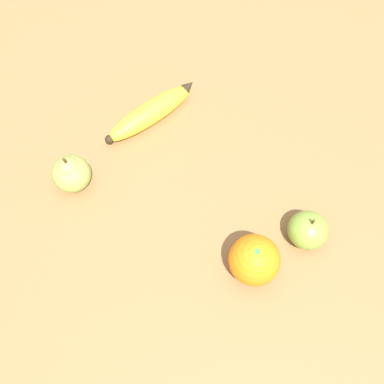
{
  "coord_description": "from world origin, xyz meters",
  "views": [
    {
      "loc": [
        0.36,
        -0.19,
        0.75
      ],
      "look_at": [
        0.06,
        0.01,
        0.03
      ],
      "focal_mm": 42.0,
      "sensor_mm": 36.0,
      "label": 1
    }
  ],
  "objects": [
    {
      "name": "pear",
      "position": [
        -0.09,
        -0.16,
        0.04
      ],
      "size": [
        0.07,
        0.07,
        0.09
      ],
      "color": "#99A84C",
      "rests_on": "ground_plane"
    },
    {
      "name": "orange",
      "position": [
        0.23,
        0.02,
        0.04
      ],
      "size": [
        0.09,
        0.09,
        0.09
      ],
      "color": "orange",
      "rests_on": "ground_plane"
    },
    {
      "name": "banana",
      "position": [
        -0.13,
        0.04,
        0.02
      ],
      "size": [
        0.07,
        0.22,
        0.04
      ],
      "rotation": [
        0.0,
        0.0,
        1.67
      ],
      "color": "yellow",
      "rests_on": "ground_plane"
    },
    {
      "name": "ground_plane",
      "position": [
        0.0,
        0.0,
        0.0
      ],
      "size": [
        3.0,
        3.0,
        0.0
      ],
      "primitive_type": "plane",
      "color": "olive"
    },
    {
      "name": "apple",
      "position": [
        0.24,
        0.13,
        0.03
      ],
      "size": [
        0.07,
        0.07,
        0.08
      ],
      "color": "olive",
      "rests_on": "ground_plane"
    }
  ]
}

